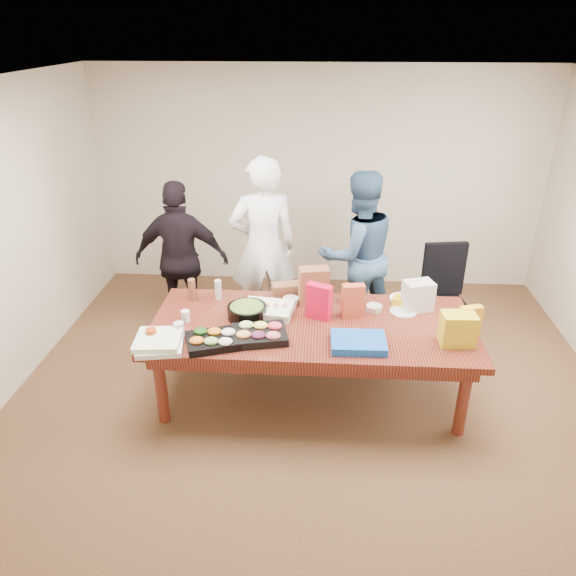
# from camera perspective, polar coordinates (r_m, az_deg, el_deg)

# --- Properties ---
(floor) EXTENTS (5.50, 5.00, 0.02)m
(floor) POSITION_cam_1_polar(r_m,az_deg,el_deg) (5.12, 2.38, -11.17)
(floor) COLOR #47301E
(floor) RESTS_ON ground
(ceiling) EXTENTS (5.50, 5.00, 0.02)m
(ceiling) POSITION_cam_1_polar(r_m,az_deg,el_deg) (4.08, 3.14, 20.77)
(ceiling) COLOR white
(ceiling) RESTS_ON wall_back
(wall_back) EXTENTS (5.50, 0.04, 2.70)m
(wall_back) POSITION_cam_1_polar(r_m,az_deg,el_deg) (6.79, 3.22, 11.31)
(wall_back) COLOR beige
(wall_back) RESTS_ON floor
(wall_front) EXTENTS (5.50, 0.04, 2.70)m
(wall_front) POSITION_cam_1_polar(r_m,az_deg,el_deg) (2.35, 1.15, -21.89)
(wall_front) COLOR beige
(wall_front) RESTS_ON floor
(conference_table) EXTENTS (2.80, 1.20, 0.75)m
(conference_table) POSITION_cam_1_polar(r_m,az_deg,el_deg) (4.89, 2.47, -7.58)
(conference_table) COLOR #4C1C0F
(conference_table) RESTS_ON floor
(office_chair) EXTENTS (0.61, 0.61, 1.05)m
(office_chair) POSITION_cam_1_polar(r_m,az_deg,el_deg) (5.73, 16.17, -1.51)
(office_chair) COLOR black
(office_chair) RESTS_ON floor
(person_center) EXTENTS (0.80, 0.62, 1.94)m
(person_center) POSITION_cam_1_polar(r_m,az_deg,el_deg) (5.68, -2.63, 4.25)
(person_center) COLOR white
(person_center) RESTS_ON floor
(person_right) EXTENTS (1.07, 0.96, 1.80)m
(person_right) POSITION_cam_1_polar(r_m,az_deg,el_deg) (5.74, 7.34, 3.52)
(person_right) COLOR #35547A
(person_right) RESTS_ON floor
(person_left) EXTENTS (0.99, 0.42, 1.69)m
(person_left) POSITION_cam_1_polar(r_m,az_deg,el_deg) (5.83, -11.18, 2.99)
(person_left) COLOR black
(person_left) RESTS_ON floor
(veggie_tray) EXTENTS (0.50, 0.45, 0.06)m
(veggie_tray) POSITION_cam_1_polar(r_m,az_deg,el_deg) (4.43, -7.94, -5.55)
(veggie_tray) COLOR black
(veggie_tray) RESTS_ON conference_table
(fruit_tray) EXTENTS (0.50, 0.43, 0.07)m
(fruit_tray) POSITION_cam_1_polar(r_m,az_deg,el_deg) (4.47, -3.03, -4.96)
(fruit_tray) COLOR black
(fruit_tray) RESTS_ON conference_table
(sheet_cake) EXTENTS (0.48, 0.38, 0.08)m
(sheet_cake) POSITION_cam_1_polar(r_m,az_deg,el_deg) (4.83, -2.17, -2.32)
(sheet_cake) COLOR white
(sheet_cake) RESTS_ON conference_table
(salad_bowl) EXTENTS (0.40, 0.40, 0.11)m
(salad_bowl) POSITION_cam_1_polar(r_m,az_deg,el_deg) (4.77, -4.36, -2.52)
(salad_bowl) COLOR black
(salad_bowl) RESTS_ON conference_table
(chip_bag_blue) EXTENTS (0.45, 0.34, 0.07)m
(chip_bag_blue) POSITION_cam_1_polar(r_m,az_deg,el_deg) (4.40, 7.44, -5.73)
(chip_bag_blue) COLOR blue
(chip_bag_blue) RESTS_ON conference_table
(chip_bag_red) EXTENTS (0.24, 0.17, 0.32)m
(chip_bag_red) POSITION_cam_1_polar(r_m,az_deg,el_deg) (4.72, 3.29, -1.43)
(chip_bag_red) COLOR red
(chip_bag_red) RESTS_ON conference_table
(chip_bag_yellow) EXTENTS (0.20, 0.13, 0.27)m
(chip_bag_yellow) POSITION_cam_1_polar(r_m,az_deg,el_deg) (4.69, 18.66, -3.38)
(chip_bag_yellow) COLOR gold
(chip_bag_yellow) RESTS_ON conference_table
(chip_bag_orange) EXTENTS (0.21, 0.12, 0.30)m
(chip_bag_orange) POSITION_cam_1_polar(r_m,az_deg,el_deg) (4.77, 6.89, -1.34)
(chip_bag_orange) COLOR #D14F2F
(chip_bag_orange) RESTS_ON conference_table
(mayo_jar) EXTENTS (0.11, 0.11, 0.15)m
(mayo_jar) POSITION_cam_1_polar(r_m,az_deg,el_deg) (5.02, 2.99, -0.70)
(mayo_jar) COLOR silver
(mayo_jar) RESTS_ON conference_table
(mustard_bottle) EXTENTS (0.08, 0.08, 0.19)m
(mustard_bottle) POSITION_cam_1_polar(r_m,az_deg,el_deg) (5.02, 6.36, -0.57)
(mustard_bottle) COLOR gold
(mustard_bottle) RESTS_ON conference_table
(dressing_bottle) EXTENTS (0.08, 0.08, 0.21)m
(dressing_bottle) POSITION_cam_1_polar(r_m,az_deg,el_deg) (5.12, -10.11, -0.18)
(dressing_bottle) COLOR brown
(dressing_bottle) RESTS_ON conference_table
(ranch_bottle) EXTENTS (0.07, 0.07, 0.19)m
(ranch_bottle) POSITION_cam_1_polar(r_m,az_deg,el_deg) (5.11, -7.39, -0.16)
(ranch_bottle) COLOR silver
(ranch_bottle) RESTS_ON conference_table
(banana_bunch) EXTENTS (0.27, 0.20, 0.08)m
(banana_bunch) POSITION_cam_1_polar(r_m,az_deg,el_deg) (5.08, 12.38, -1.43)
(banana_bunch) COLOR gold
(banana_bunch) RESTS_ON conference_table
(bread_loaf) EXTENTS (0.34, 0.21, 0.13)m
(bread_loaf) POSITION_cam_1_polar(r_m,az_deg,el_deg) (5.13, 0.08, -0.18)
(bread_loaf) COLOR brown
(bread_loaf) RESTS_ON conference_table
(kraft_bag) EXTENTS (0.29, 0.20, 0.35)m
(kraft_bag) POSITION_cam_1_polar(r_m,az_deg,el_deg) (4.95, 2.74, 0.22)
(kraft_bag) COLOR brown
(kraft_bag) RESTS_ON conference_table
(red_cup) EXTENTS (0.09, 0.09, 0.12)m
(red_cup) POSITION_cam_1_polar(r_m,az_deg,el_deg) (4.55, -14.23, -4.88)
(red_cup) COLOR #A73011
(red_cup) RESTS_ON conference_table
(clear_cup_a) EXTENTS (0.09, 0.09, 0.12)m
(clear_cup_a) POSITION_cam_1_polar(r_m,az_deg,el_deg) (4.59, -11.44, -4.27)
(clear_cup_a) COLOR white
(clear_cup_a) RESTS_ON conference_table
(clear_cup_b) EXTENTS (0.08, 0.08, 0.10)m
(clear_cup_b) POSITION_cam_1_polar(r_m,az_deg,el_deg) (4.78, -10.79, -2.94)
(clear_cup_b) COLOR white
(clear_cup_b) RESTS_ON conference_table
(pizza_box_lower) EXTENTS (0.42, 0.42, 0.04)m
(pizza_box_lower) POSITION_cam_1_polar(r_m,az_deg,el_deg) (4.48, -13.34, -5.87)
(pizza_box_lower) COLOR silver
(pizza_box_lower) RESTS_ON conference_table
(pizza_box_upper) EXTENTS (0.39, 0.39, 0.04)m
(pizza_box_upper) POSITION_cam_1_polar(r_m,az_deg,el_deg) (4.47, -13.56, -5.32)
(pizza_box_upper) COLOR white
(pizza_box_upper) RESTS_ON pizza_box_lower
(plate_a) EXTENTS (0.27, 0.27, 0.01)m
(plate_a) POSITION_cam_1_polar(r_m,az_deg,el_deg) (4.98, 12.07, -2.45)
(plate_a) COLOR silver
(plate_a) RESTS_ON conference_table
(plate_b) EXTENTS (0.31, 0.31, 0.02)m
(plate_b) POSITION_cam_1_polar(r_m,az_deg,el_deg) (5.21, 12.05, -1.08)
(plate_b) COLOR white
(plate_b) RESTS_ON conference_table
(dip_bowl_a) EXTENTS (0.17, 0.17, 0.06)m
(dip_bowl_a) POSITION_cam_1_polar(r_m,az_deg,el_deg) (4.94, 9.09, -2.11)
(dip_bowl_a) COLOR beige
(dip_bowl_a) RESTS_ON conference_table
(dip_bowl_b) EXTENTS (0.16, 0.16, 0.06)m
(dip_bowl_b) POSITION_cam_1_polar(r_m,az_deg,el_deg) (5.00, 0.30, -1.36)
(dip_bowl_b) COLOR silver
(dip_bowl_b) RESTS_ON conference_table
(grocery_bag_white) EXTENTS (0.30, 0.25, 0.27)m
(grocery_bag_white) POSITION_cam_1_polar(r_m,az_deg,el_deg) (5.00, 13.58, -0.79)
(grocery_bag_white) COLOR silver
(grocery_bag_white) RESTS_ON conference_table
(grocery_bag_yellow) EXTENTS (0.28, 0.20, 0.27)m
(grocery_bag_yellow) POSITION_cam_1_polar(r_m,az_deg,el_deg) (4.56, 17.50, -4.15)
(grocery_bag_yellow) COLOR gold
(grocery_bag_yellow) RESTS_ON conference_table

